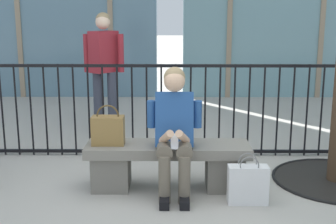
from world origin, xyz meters
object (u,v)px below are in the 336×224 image
(bystander_at_railing, at_px, (104,65))
(seated_person_with_phone, at_px, (174,128))
(handbag_on_bench, at_px, (108,130))
(shopping_bag, at_px, (248,184))
(stone_bench, at_px, (168,162))

(bystander_at_railing, bearing_deg, seated_person_with_phone, -65.54)
(seated_person_with_phone, xyz_separation_m, handbag_on_bench, (-0.64, 0.12, -0.05))
(bystander_at_railing, bearing_deg, handbag_on_bench, -80.92)
(seated_person_with_phone, bearing_deg, shopping_bag, -19.66)
(shopping_bag, bearing_deg, stone_bench, 153.29)
(shopping_bag, relative_size, bystander_at_railing, 0.27)
(seated_person_with_phone, height_order, handbag_on_bench, seated_person_with_phone)
(seated_person_with_phone, distance_m, shopping_bag, 0.85)
(handbag_on_bench, bearing_deg, stone_bench, 0.99)
(handbag_on_bench, xyz_separation_m, bystander_at_railing, (-0.32, 1.99, 0.40))
(shopping_bag, bearing_deg, seated_person_with_phone, 160.34)
(seated_person_with_phone, distance_m, bystander_at_railing, 2.35)
(handbag_on_bench, distance_m, bystander_at_railing, 2.06)
(stone_bench, height_order, shopping_bag, shopping_bag)
(seated_person_with_phone, height_order, bystander_at_railing, bystander_at_railing)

